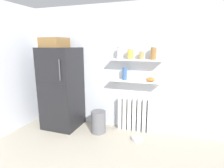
{
  "coord_description": "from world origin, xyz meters",
  "views": [
    {
      "loc": [
        0.89,
        -1.56,
        1.77
      ],
      "look_at": [
        -0.19,
        1.6,
        1.05
      ],
      "focal_mm": 28.66,
      "sensor_mm": 36.0,
      "label": 1
    }
  ],
  "objects": [
    {
      "name": "refrigerator",
      "position": [
        -1.36,
        1.65,
        0.91
      ],
      "size": [
        0.73,
        0.74,
        1.93
      ],
      "color": "black",
      "rests_on": "ground_plane"
    },
    {
      "name": "storage_jar_1",
      "position": [
        0.08,
        1.89,
        1.61
      ],
      "size": [
        0.11,
        0.11,
        0.2
      ],
      "color": "yellow",
      "rests_on": "wall_shelf_upper"
    },
    {
      "name": "storage_jar_2",
      "position": [
        0.3,
        1.89,
        1.59
      ],
      "size": [
        0.09,
        0.09,
        0.16
      ],
      "color": "tan",
      "rests_on": "wall_shelf_upper"
    },
    {
      "name": "vase",
      "position": [
        -0.02,
        1.89,
        1.21
      ],
      "size": [
        0.09,
        0.09,
        0.25
      ],
      "primitive_type": "cylinder",
      "color": "#38609E",
      "rests_on": "wall_shelf_lower"
    },
    {
      "name": "shelf_bowl",
      "position": [
        0.49,
        1.89,
        1.13
      ],
      "size": [
        0.17,
        0.17,
        0.08
      ],
      "primitive_type": "ellipsoid",
      "color": "orange",
      "rests_on": "wall_shelf_lower"
    },
    {
      "name": "back_wall",
      "position": [
        0.0,
        2.05,
        1.3
      ],
      "size": [
        7.04,
        0.1,
        2.6
      ],
      "primitive_type": "cube",
      "color": "silver",
      "rests_on": "ground_plane"
    },
    {
      "name": "storage_jar_0",
      "position": [
        -0.14,
        1.89,
        1.63
      ],
      "size": [
        0.1,
        0.1,
        0.24
      ],
      "color": "silver",
      "rests_on": "wall_shelf_upper"
    },
    {
      "name": "trash_bin",
      "position": [
        -0.49,
        1.6,
        0.23
      ],
      "size": [
        0.3,
        0.3,
        0.46
      ],
      "primitive_type": "cylinder",
      "color": "slate",
      "rests_on": "ground_plane"
    },
    {
      "name": "pet_food_bowl",
      "position": [
        0.33,
        1.55,
        0.03
      ],
      "size": [
        0.22,
        0.22,
        0.05
      ],
      "primitive_type": "cylinder",
      "color": "#B7B7BC",
      "rests_on": "ground_plane"
    },
    {
      "name": "radiator",
      "position": [
        0.19,
        1.92,
        0.35
      ],
      "size": [
        0.69,
        0.12,
        0.7
      ],
      "color": "white",
      "rests_on": "ground_plane"
    },
    {
      "name": "wall_shelf_lower",
      "position": [
        0.19,
        1.89,
        1.08
      ],
      "size": [
        1.02,
        0.22,
        0.02
      ],
      "primitive_type": "cube",
      "color": "white"
    },
    {
      "name": "wall_shelf_upper",
      "position": [
        0.19,
        1.89,
        1.5
      ],
      "size": [
        1.02,
        0.22,
        0.02
      ],
      "primitive_type": "cube",
      "color": "white"
    },
    {
      "name": "storage_jar_3",
      "position": [
        0.53,
        1.89,
        1.63
      ],
      "size": [
        0.11,
        0.11,
        0.24
      ],
      "color": "olive",
      "rests_on": "wall_shelf_upper"
    }
  ]
}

